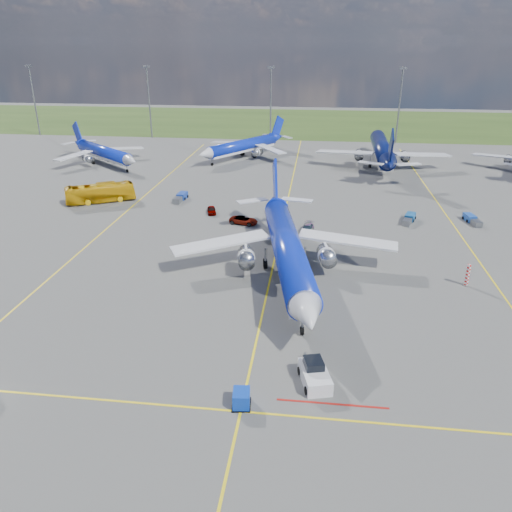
# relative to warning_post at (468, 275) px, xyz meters

# --- Properties ---
(ground) EXTENTS (400.00, 400.00, 0.00)m
(ground) POSITION_rel_warning_post_xyz_m (-26.00, -8.00, -1.50)
(ground) COLOR #51514E
(ground) RESTS_ON ground
(grass_strip) EXTENTS (400.00, 80.00, 0.01)m
(grass_strip) POSITION_rel_warning_post_xyz_m (-26.00, 142.00, -1.50)
(grass_strip) COLOR #2D4719
(grass_strip) RESTS_ON ground
(taxiway_lines) EXTENTS (60.25, 160.00, 0.02)m
(taxiway_lines) POSITION_rel_warning_post_xyz_m (-25.83, 19.70, -1.49)
(taxiway_lines) COLOR yellow
(taxiway_lines) RESTS_ON ground
(floodlight_masts) EXTENTS (202.20, 0.50, 22.70)m
(floodlight_masts) POSITION_rel_warning_post_xyz_m (-16.00, 102.00, 11.06)
(floodlight_masts) COLOR slate
(floodlight_masts) RESTS_ON ground
(warning_post) EXTENTS (0.50, 0.50, 3.00)m
(warning_post) POSITION_rel_warning_post_xyz_m (0.00, 0.00, 0.00)
(warning_post) COLOR red
(warning_post) RESTS_ON ground
(bg_jet_nw) EXTENTS (43.84, 42.93, 9.15)m
(bg_jet_nw) POSITION_rel_warning_post_xyz_m (-75.73, 61.82, -1.50)
(bg_jet_nw) COLOR #0C24B4
(bg_jet_nw) RESTS_ON ground
(bg_jet_nnw) EXTENTS (43.08, 45.68, 9.55)m
(bg_jet_nnw) POSITION_rel_warning_post_xyz_m (-40.93, 73.95, -1.50)
(bg_jet_nnw) COLOR #0C24B4
(bg_jet_nnw) RESTS_ON ground
(bg_jet_n) EXTENTS (36.96, 47.74, 12.23)m
(bg_jet_n) POSITION_rel_warning_post_xyz_m (-3.97, 69.90, -1.50)
(bg_jet_n) COLOR #071041
(bg_jet_n) RESTS_ON ground
(main_airliner) EXTENTS (41.69, 50.33, 11.78)m
(main_airliner) POSITION_rel_warning_post_xyz_m (-23.80, -0.05, -1.50)
(main_airliner) COLOR #0C24B4
(main_airliner) RESTS_ON ground
(pushback_tug) EXTENTS (3.44, 6.47, 2.15)m
(pushback_tug) POSITION_rel_warning_post_xyz_m (-19.68, -23.03, -0.63)
(pushback_tug) COLOR silver
(pushback_tug) RESTS_ON ground
(uld_container) EXTENTS (1.65, 1.98, 1.48)m
(uld_container) POSITION_rel_warning_post_xyz_m (-26.05, -27.15, -0.76)
(uld_container) COLOR #0D39BA
(uld_container) RESTS_ON ground
(apron_bus) EXTENTS (13.38, 9.27, 3.77)m
(apron_bus) POSITION_rel_warning_post_xyz_m (-63.22, 29.71, 0.38)
(apron_bus) COLOR gold
(apron_bus) RESTS_ON ground
(service_car_a) EXTENTS (2.46, 4.04, 1.29)m
(service_car_a) POSITION_rel_warning_post_xyz_m (-39.66, 25.36, -0.86)
(service_car_a) COLOR #999999
(service_car_a) RESTS_ON ground
(service_car_b) EXTENTS (5.37, 3.27, 1.39)m
(service_car_b) POSITION_rel_warning_post_xyz_m (-32.84, 20.28, -0.80)
(service_car_b) COLOR #999999
(service_car_b) RESTS_ON ground
(service_car_c) EXTENTS (2.42, 4.83, 1.35)m
(service_car_c) POSITION_rel_warning_post_xyz_m (-21.50, 17.42, -0.83)
(service_car_c) COLOR #999999
(service_car_c) RESTS_ON ground
(baggage_tug_w) EXTENTS (2.26, 5.39, 1.17)m
(baggage_tug_w) POSITION_rel_warning_post_xyz_m (7.51, 26.01, -0.95)
(baggage_tug_w) COLOR #1B47A3
(baggage_tug_w) RESTS_ON ground
(baggage_tug_c) EXTENTS (1.89, 5.63, 1.24)m
(baggage_tug_c) POSITION_rel_warning_post_xyz_m (-47.67, 33.02, -0.92)
(baggage_tug_c) COLOR #1A3A9F
(baggage_tug_c) RESTS_ON ground
(baggage_tug_e) EXTENTS (3.16, 5.58, 1.21)m
(baggage_tug_e) POSITION_rel_warning_post_xyz_m (-3.56, 25.08, -0.93)
(baggage_tug_e) COLOR #174E8A
(baggage_tug_e) RESTS_ON ground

